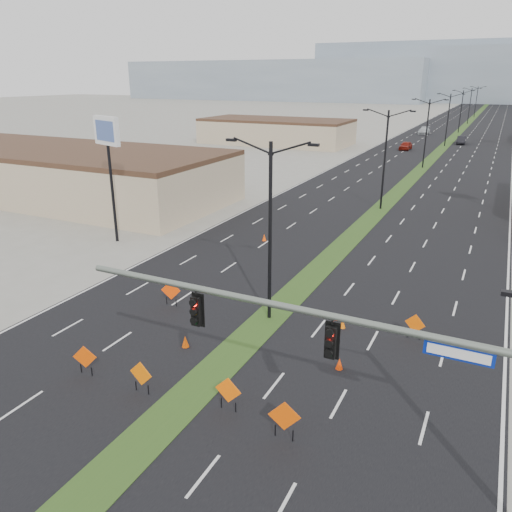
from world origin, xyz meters
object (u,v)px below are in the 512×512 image
at_px(streetlight_5, 470,105).
at_px(cone_1, 339,364).
at_px(streetlight_3, 448,118).
at_px(construction_sign_4, 284,417).
at_px(construction_sign_3, 228,391).
at_px(cone_3, 264,237).
at_px(streetlight_4, 461,110).
at_px(car_left, 406,146).
at_px(car_far, 424,131).
at_px(construction_sign_5, 415,325).
at_px(construction_sign_2, 171,291).
at_px(streetlight_6, 476,101).
at_px(construction_sign_0, 85,358).
at_px(streetlight_1, 385,157).
at_px(pole_sign_west, 107,140).
at_px(streetlight_0, 270,228).
at_px(car_mid, 461,140).
at_px(construction_sign_1, 141,375).
at_px(cone_0, 185,342).
at_px(streetlight_2, 426,131).
at_px(cone_2, 343,323).
at_px(signal_mast, 389,368).

bearing_deg(streetlight_5, cone_1, -87.92).
relative_size(streetlight_3, construction_sign_4, 5.99).
relative_size(construction_sign_3, cone_3, 2.63).
distance_m(streetlight_4, car_left, 37.56).
distance_m(car_far, cone_1, 109.25).
bearing_deg(construction_sign_5, construction_sign_2, -159.30).
relative_size(streetlight_6, construction_sign_0, 6.71).
xyz_separation_m(streetlight_1, car_far, (-7.17, 77.16, -4.60)).
bearing_deg(streetlight_5, streetlight_3, -90.00).
relative_size(cone_3, pole_sign_west, 0.06).
bearing_deg(cone_3, construction_sign_0, -87.03).
xyz_separation_m(streetlight_0, car_left, (-6.06, 75.22, -4.65)).
bearing_deg(streetlight_5, cone_3, -92.87).
relative_size(streetlight_0, car_left, 2.22).
bearing_deg(streetlight_1, construction_sign_3, -86.86).
height_order(streetlight_6, construction_sign_3, streetlight_6).
relative_size(car_left, pole_sign_west, 0.44).
bearing_deg(cone_3, streetlight_1, 67.21).
height_order(streetlight_1, car_mid, streetlight_1).
bearing_deg(cone_1, car_far, 96.51).
bearing_deg(construction_sign_1, streetlight_1, 87.50).
height_order(streetlight_6, cone_0, streetlight_6).
height_order(cone_3, pole_sign_west, pole_sign_west).
bearing_deg(car_mid, streetlight_2, -97.33).
height_order(construction_sign_2, cone_3, construction_sign_2).
bearing_deg(streetlight_0, car_mid, 88.32).
relative_size(cone_0, cone_2, 1.14).
height_order(cone_1, pole_sign_west, pole_sign_west).
relative_size(signal_mast, car_mid, 3.45).
bearing_deg(streetlight_3, construction_sign_3, -88.76).
bearing_deg(streetlight_1, construction_sign_2, -101.70).
xyz_separation_m(construction_sign_3, construction_sign_5, (5.88, 9.55, -0.07)).
bearing_deg(construction_sign_1, car_far, 93.19).
xyz_separation_m(construction_sign_4, pole_sign_west, (-22.29, 16.34, 7.39)).
distance_m(streetlight_6, cone_0, 172.97).
height_order(car_far, construction_sign_2, car_far).
distance_m(construction_sign_3, cone_1, 5.99).
relative_size(car_left, construction_sign_5, 3.13).
xyz_separation_m(car_left, construction_sign_2, (0.04, -76.31, 0.17)).
xyz_separation_m(streetlight_4, construction_sign_2, (-6.02, -113.09, -4.48)).
bearing_deg(construction_sign_1, streetlight_5, 89.83).
bearing_deg(construction_sign_0, streetlight_2, 63.93).
relative_size(streetlight_1, streetlight_3, 1.00).
distance_m(streetlight_2, streetlight_6, 112.00).
height_order(car_mid, construction_sign_4, construction_sign_4).
height_order(streetlight_3, car_far, streetlight_3).
bearing_deg(car_far, cone_0, -88.45).
relative_size(signal_mast, streetlight_2, 1.63).
xyz_separation_m(car_left, construction_sign_4, (10.82, -84.22, 0.22)).
relative_size(construction_sign_0, construction_sign_3, 0.96).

